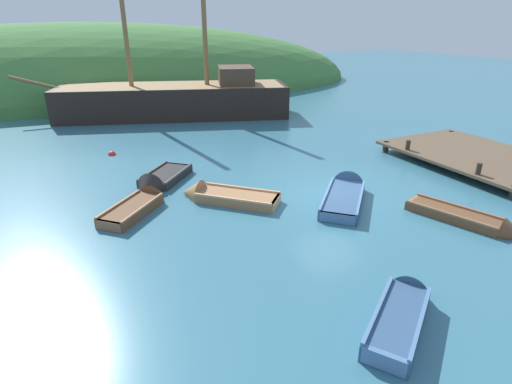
{
  "coord_description": "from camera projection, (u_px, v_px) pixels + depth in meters",
  "views": [
    {
      "loc": [
        -8.6,
        -10.99,
        5.91
      ],
      "look_at": [
        -2.69,
        0.8,
        0.3
      ],
      "focal_mm": 28.41,
      "sensor_mm": 36.0,
      "label": 1
    }
  ],
  "objects": [
    {
      "name": "sailing_ship",
      "position": [
        177.0,
        104.0,
        26.84
      ],
      "size": [
        17.05,
        8.72,
        10.94
      ],
      "rotation": [
        0.0,
        0.0,
        2.81
      ],
      "color": "black",
      "rests_on": "ground"
    },
    {
      "name": "shore_hill",
      "position": [
        92.0,
        92.0,
        36.05
      ],
      "size": [
        53.22,
        19.36,
        11.61
      ],
      "primitive_type": "ellipsoid",
      "color": "#477F3D",
      "rests_on": "ground"
    },
    {
      "name": "rowboat_portside",
      "position": [
        221.0,
        197.0,
        14.42
      ],
      "size": [
        3.31,
        3.3,
        1.07
      ],
      "rotation": [
        0.0,
        0.0,
        2.36
      ],
      "color": "#9E7047",
      "rests_on": "ground"
    },
    {
      "name": "rowboat_near_dock",
      "position": [
        345.0,
        194.0,
        14.63
      ],
      "size": [
        3.56,
        3.58,
        1.17
      ],
      "rotation": [
        0.0,
        0.0,
        0.79
      ],
      "color": "#335175",
      "rests_on": "ground"
    },
    {
      "name": "rowboat_outer_left",
      "position": [
        401.0,
        313.0,
        8.65
      ],
      "size": [
        3.06,
        2.46,
        0.86
      ],
      "rotation": [
        0.0,
        0.0,
        0.59
      ],
      "color": "#335175",
      "rests_on": "ground"
    },
    {
      "name": "dock",
      "position": [
        476.0,
        155.0,
        18.01
      ],
      "size": [
        5.25,
        7.14,
        1.51
      ],
      "color": "brown",
      "rests_on": "ground"
    },
    {
      "name": "ground_plane",
      "position": [
        331.0,
        194.0,
        14.9
      ],
      "size": [
        120.0,
        120.0,
        0.0
      ],
      "primitive_type": "plane",
      "color": "teal"
    },
    {
      "name": "rowboat_far",
      "position": [
        471.0,
        222.0,
        12.69
      ],
      "size": [
        1.96,
        3.66,
        0.86
      ],
      "rotation": [
        0.0,
        0.0,
        5.03
      ],
      "color": "brown",
      "rests_on": "ground"
    },
    {
      "name": "rowboat_outer_right",
      "position": [
        159.0,
        182.0,
        15.78
      ],
      "size": [
        2.91,
        3.01,
        1.18
      ],
      "rotation": [
        0.0,
        0.0,
        3.96
      ],
      "color": "black",
      "rests_on": "ground"
    },
    {
      "name": "rowboat_center",
      "position": [
        140.0,
        206.0,
        13.72
      ],
      "size": [
        2.83,
        2.82,
        0.94
      ],
      "rotation": [
        0.0,
        0.0,
        0.78
      ],
      "color": "brown",
      "rests_on": "ground"
    },
    {
      "name": "buoy_red",
      "position": [
        112.0,
        155.0,
        19.29
      ],
      "size": [
        0.37,
        0.37,
        0.37
      ],
      "primitive_type": "sphere",
      "color": "red",
      "rests_on": "ground"
    }
  ]
}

